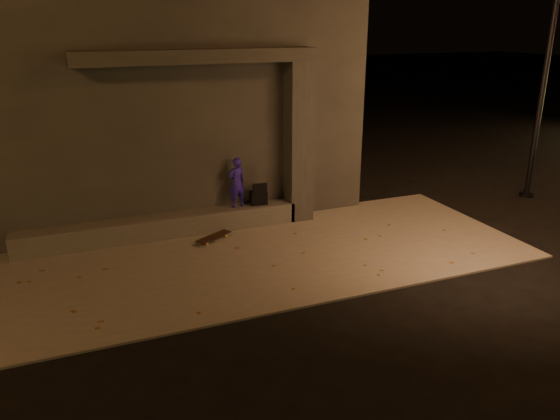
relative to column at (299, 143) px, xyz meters
name	(u,v)px	position (x,y,z in m)	size (l,w,h in m)	color
ground	(294,304)	(-1.70, -3.75, -1.84)	(120.00, 120.00, 0.00)	black
sidewalk	(255,257)	(-1.70, -1.75, -1.82)	(11.00, 4.40, 0.04)	slate
building	(155,99)	(-2.70, 2.74, 0.77)	(9.00, 5.10, 5.22)	#353330
ledge	(162,226)	(-3.20, 0.00, -1.58)	(6.00, 0.55, 0.45)	#55524D
column	(299,143)	(0.00, 0.00, 0.00)	(0.55, 0.55, 3.60)	#353330
canopy	(199,56)	(-2.20, 0.05, 1.94)	(5.00, 0.70, 0.28)	#353330
skateboarder	(237,183)	(-1.49, 0.00, -0.78)	(0.41, 0.27, 1.14)	#2919A7
backpack	(258,197)	(-0.98, 0.00, -1.17)	(0.39, 0.26, 0.52)	black
skateboard	(214,237)	(-2.23, -0.65, -1.72)	(0.86, 0.63, 0.10)	black
street_lamp_2	(553,22)	(6.41, -0.66, 2.59)	(0.36, 0.36, 7.86)	black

